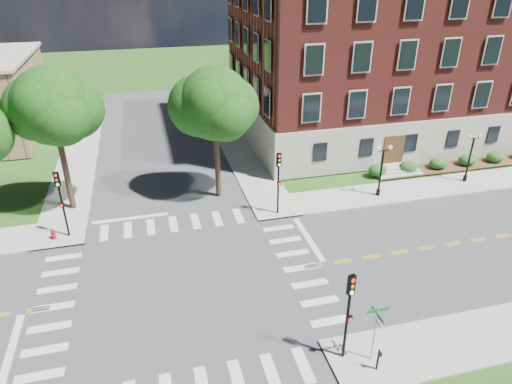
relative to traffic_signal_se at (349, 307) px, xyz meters
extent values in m
plane|color=#284C15|center=(-6.79, 7.25, -3.19)|extent=(160.00, 160.00, 0.00)
cube|color=#3D3D3F|center=(-6.79, 7.25, -3.18)|extent=(90.00, 12.00, 0.01)
cube|color=#3D3D3F|center=(-6.79, 7.25, -3.18)|extent=(12.00, 90.00, 0.01)
cube|color=#9E9B93|center=(16.21, 15.00, -3.13)|extent=(34.00, 3.50, 0.12)
cube|color=#9E9B93|center=(0.96, 30.25, -3.13)|extent=(3.50, 34.00, 0.12)
cube|color=#9E9B93|center=(-14.54, 30.25, -3.13)|extent=(3.50, 34.00, 0.12)
cube|color=silver|center=(2.01, 10.25, -3.19)|extent=(0.40, 5.50, 0.00)
cube|color=#B0A99C|center=(17.21, 29.25, -0.97)|extent=(30.00, 20.00, 4.20)
cube|color=maroon|center=(17.21, 29.25, 7.03)|extent=(29.55, 19.70, 11.80)
cube|color=#472D19|center=(13.21, 19.21, -1.37)|extent=(2.00, 0.10, 2.80)
cylinder|color=#322319|center=(-13.98, 18.63, -0.45)|extent=(0.44, 0.44, 5.24)
sphere|color=#173C10|center=(-13.98, 18.63, 4.90)|extent=(5.45, 5.45, 5.45)
cylinder|color=#322319|center=(-2.83, 18.00, -0.68)|extent=(0.44, 0.44, 4.78)
sphere|color=#173C10|center=(-2.83, 18.00, 4.43)|extent=(5.44, 5.44, 5.44)
cylinder|color=black|center=(0.00, 0.02, -1.17)|extent=(0.14, 0.14, 3.80)
cube|color=black|center=(0.00, 0.02, 1.23)|extent=(0.37, 0.30, 1.00)
cylinder|color=red|center=(0.00, -0.11, 1.56)|extent=(0.19, 0.10, 0.18)
cylinder|color=orange|center=(0.00, -0.11, 1.23)|extent=(0.19, 0.10, 0.18)
cylinder|color=#19E533|center=(0.00, -0.11, 0.90)|extent=(0.19, 0.10, 0.18)
cube|color=black|center=(0.00, -0.16, -0.57)|extent=(0.32, 0.20, 0.30)
cylinder|color=black|center=(0.92, 14.00, -1.17)|extent=(0.14, 0.14, 3.80)
cube|color=black|center=(0.92, 14.00, 1.23)|extent=(0.36, 0.29, 1.00)
cylinder|color=red|center=(0.92, 13.87, 1.56)|extent=(0.19, 0.09, 0.18)
cylinder|color=orange|center=(0.92, 13.87, 1.23)|extent=(0.19, 0.09, 0.18)
cylinder|color=#19E533|center=(0.92, 13.87, 0.90)|extent=(0.19, 0.09, 0.18)
cube|color=black|center=(0.92, 13.82, -0.57)|extent=(0.32, 0.19, 0.30)
cylinder|color=black|center=(-13.87, 14.52, -1.17)|extent=(0.14, 0.14, 3.80)
cube|color=black|center=(-13.87, 14.52, 1.23)|extent=(0.37, 0.31, 1.00)
cylinder|color=red|center=(-13.87, 14.39, 1.56)|extent=(0.19, 0.11, 0.18)
cylinder|color=orange|center=(-13.87, 14.39, 1.23)|extent=(0.19, 0.11, 0.18)
cylinder|color=#19E533|center=(-13.87, 14.39, 0.90)|extent=(0.19, 0.11, 0.18)
cube|color=black|center=(-13.87, 14.34, -0.57)|extent=(0.32, 0.21, 0.30)
cylinder|color=black|center=(9.56, 14.74, -2.82)|extent=(0.32, 0.32, 0.50)
cylinder|color=black|center=(9.56, 14.74, -1.17)|extent=(0.16, 0.16, 3.80)
cube|color=black|center=(9.56, 14.74, 0.78)|extent=(1.00, 0.06, 0.06)
sphere|color=white|center=(9.06, 14.74, 0.98)|extent=(0.36, 0.36, 0.36)
sphere|color=white|center=(10.06, 14.74, 0.98)|extent=(0.36, 0.36, 0.36)
cylinder|color=black|center=(17.98, 15.28, -2.82)|extent=(0.32, 0.32, 0.50)
cylinder|color=black|center=(17.98, 15.28, -1.17)|extent=(0.16, 0.16, 3.80)
cube|color=black|center=(17.98, 15.28, 0.78)|extent=(1.00, 0.06, 0.06)
sphere|color=white|center=(17.48, 15.28, 0.98)|extent=(0.36, 0.36, 0.36)
sphere|color=white|center=(18.48, 15.28, 0.98)|extent=(0.36, 0.36, 0.36)
cylinder|color=gray|center=(1.22, -0.46, -1.52)|extent=(0.07, 0.07, 3.10)
cube|color=#0E702D|center=(1.22, -0.46, -0.07)|extent=(1.10, 0.03, 0.20)
cube|color=#0E702D|center=(1.22, -0.46, -0.32)|extent=(0.03, 1.10, 0.20)
cube|color=silver|center=(1.27, -0.46, -0.77)|extent=(0.03, 0.75, 0.25)
cylinder|color=black|center=(1.19, -1.10, -2.47)|extent=(0.10, 0.10, 1.20)
cube|color=black|center=(1.19, -1.22, -2.02)|extent=(0.14, 0.08, 0.22)
cylinder|color=maroon|center=(-14.81, 14.35, -3.02)|extent=(0.32, 0.32, 0.10)
cylinder|color=maroon|center=(-14.81, 14.35, -2.77)|extent=(0.22, 0.22, 0.60)
sphere|color=maroon|center=(-14.81, 14.35, -2.44)|extent=(0.24, 0.24, 0.24)
cylinder|color=maroon|center=(-14.81, 14.35, -2.69)|extent=(0.35, 0.12, 0.12)
cylinder|color=maroon|center=(-14.81, 14.35, -2.69)|extent=(0.12, 0.35, 0.12)
camera|label=1|loc=(-7.94, -14.29, 14.00)|focal=32.00mm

